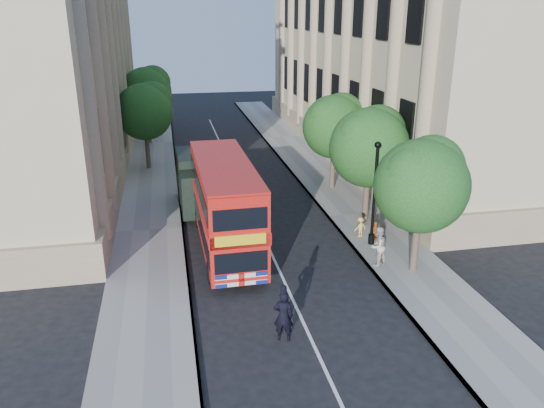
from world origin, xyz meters
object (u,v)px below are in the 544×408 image
double_decker_bus (225,203)px  woman_pedestrian (378,246)px  box_van (199,183)px  police_constable (283,316)px  lamp_post (374,198)px

double_decker_bus → woman_pedestrian: bearing=-27.9°
double_decker_bus → box_van: bearing=97.3°
box_van → woman_pedestrian: 11.75m
box_van → police_constable: box_van is taller
woman_pedestrian → double_decker_bus: bearing=-56.9°
double_decker_bus → box_van: 6.03m
double_decker_bus → lamp_post: bearing=-9.4°
police_constable → woman_pedestrian: (5.37, 4.69, 0.08)m
box_van → woman_pedestrian: box_van is taller
box_van → police_constable: bearing=-83.5°
woman_pedestrian → box_van: bearing=-81.5°
lamp_post → woman_pedestrian: lamp_post is taller
lamp_post → box_van: lamp_post is taller
lamp_post → woman_pedestrian: 2.73m
box_van → lamp_post: bearing=-42.8°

